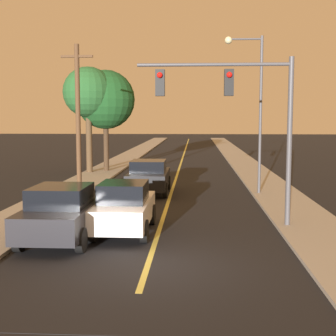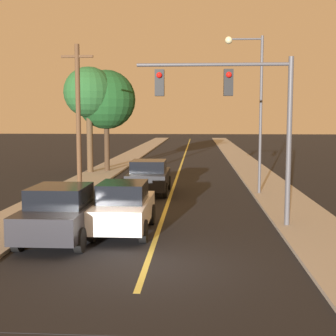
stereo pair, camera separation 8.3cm
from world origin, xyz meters
TOP-DOWN VIEW (x-y plane):
  - ground_plane at (0.00, 0.00)m, footprint 200.00×200.00m
  - road_surface at (0.00, 36.00)m, footprint 8.12×80.00m
  - sidewalk_left at (-5.31, 36.00)m, footprint 2.50×80.00m
  - sidewalk_right at (5.31, 36.00)m, footprint 2.50×80.00m
  - car_near_lane_front at (-1.14, 3.43)m, footprint 1.84×4.11m
  - car_near_lane_second at (-1.14, 11.63)m, footprint 2.05×4.21m
  - car_outer_lane_front at (-2.92, 2.36)m, footprint 2.03×4.42m
  - traffic_signal_mast at (2.69, 4.48)m, footprint 5.34×0.42m
  - streetlamp_right at (4.00, 11.49)m, footprint 1.86×0.36m
  - utility_pole_left at (-4.66, 11.40)m, footprint 1.60×0.24m
  - tree_left_near at (-6.08, 19.93)m, footprint 3.43×3.43m
  - tree_left_far at (-5.09, 20.90)m, footprint 4.13×4.13m

SIDE VIEW (x-z plane):
  - ground_plane at x=0.00m, z-range 0.00..0.00m
  - road_surface at x=0.00m, z-range 0.00..0.01m
  - sidewalk_left at x=-5.31m, z-range 0.00..0.12m
  - sidewalk_right at x=5.31m, z-range 0.00..0.12m
  - car_near_lane_front at x=-1.14m, z-range 0.01..1.74m
  - car_near_lane_second at x=-1.14m, z-range 0.02..1.74m
  - car_outer_lane_front at x=-2.92m, z-range 0.02..1.77m
  - utility_pole_left at x=-4.66m, z-range 0.28..7.63m
  - traffic_signal_mast at x=2.69m, z-range 1.40..7.19m
  - streetlamp_right at x=4.00m, z-range 1.16..8.83m
  - tree_left_far at x=-5.09m, z-range 1.57..8.63m
  - tree_left_near at x=-6.08m, z-range 1.94..9.12m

